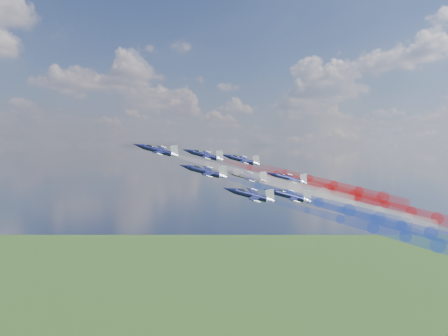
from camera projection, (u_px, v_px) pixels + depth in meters
jet_lead at (158, 151)px, 139.49m from camera, size 17.37×16.57×8.80m
trail_lead at (266, 179)px, 141.49m from camera, size 44.90×31.63×18.44m
jet_inner_left at (205, 172)px, 131.76m from camera, size 17.37×16.57×8.80m
trail_inner_left at (319, 202)px, 133.77m from camera, size 44.90×31.63×18.44m
jet_inner_right at (204, 155)px, 153.23m from camera, size 17.37×16.57×8.80m
trail_inner_right at (302, 182)px, 155.23m from camera, size 44.90×31.63×18.44m
jet_outer_left at (251, 195)px, 121.64m from camera, size 17.37×16.57×8.80m
trail_outer_left at (373, 228)px, 123.64m from camera, size 44.90×31.63×18.44m
jet_center_third at (247, 177)px, 143.15m from camera, size 17.37×16.57×8.80m
trail_center_third at (351, 205)px, 145.15m from camera, size 44.90×31.63×18.44m
jet_outer_right at (242, 160)px, 162.42m from camera, size 17.37×16.57×8.80m
trail_outer_right at (334, 185)px, 164.42m from camera, size 44.90×31.63×18.44m
jet_rear_left at (289, 196)px, 132.41m from camera, size 17.37×16.57×8.80m
trail_rear_left at (401, 226)px, 134.41m from camera, size 44.90×31.63×18.44m
jet_rear_right at (288, 179)px, 152.83m from camera, size 17.37×16.57×8.80m
trail_rear_right at (385, 205)px, 154.83m from camera, size 44.90×31.63×18.44m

